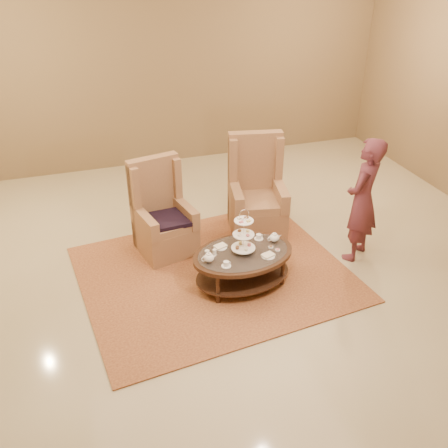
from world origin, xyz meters
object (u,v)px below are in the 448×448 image
object	(u,v)px
tea_table	(243,258)
armchair_left	(162,221)
armchair_right	(256,199)
person	(362,200)

from	to	relation	value
tea_table	armchair_left	size ratio (longest dim) A/B	1.05
armchair_left	tea_table	bearing A→B (deg)	-67.94
armchair_right	armchair_left	bearing A→B (deg)	-163.30
tea_table	armchair_right	world-z (taller)	armchair_right
tea_table	person	size ratio (longest dim) A/B	0.81
armchair_left	armchair_right	size ratio (longest dim) A/B	0.91
tea_table	armchair_right	bearing A→B (deg)	55.82
armchair_right	person	xyz separation A→B (m)	(0.97, -1.05, 0.35)
tea_table	person	distance (m)	1.66
armchair_left	armchair_right	bearing A→B (deg)	-7.02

